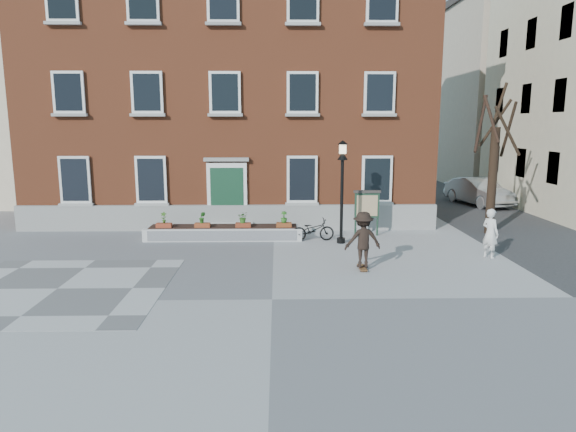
{
  "coord_description": "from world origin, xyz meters",
  "views": [
    {
      "loc": [
        0.15,
        -12.84,
        4.55
      ],
      "look_at": [
        0.5,
        4.0,
        1.5
      ],
      "focal_mm": 32.0,
      "sensor_mm": 36.0,
      "label": 1
    }
  ],
  "objects_px": {
    "bicycle": "(313,230)",
    "parked_car": "(478,192)",
    "bystander": "(490,233)",
    "skateboarder": "(363,240)",
    "lamp_post": "(342,177)",
    "notice_board": "(367,205)"
  },
  "relations": [
    {
      "from": "notice_board",
      "to": "skateboarder",
      "type": "height_order",
      "value": "notice_board"
    },
    {
      "from": "bystander",
      "to": "notice_board",
      "type": "distance_m",
      "value": 5.13
    },
    {
      "from": "notice_board",
      "to": "skateboarder",
      "type": "xyz_separation_m",
      "value": [
        -0.97,
        -4.96,
        -0.3
      ]
    },
    {
      "from": "lamp_post",
      "to": "bystander",
      "type": "bearing_deg",
      "value": -25.64
    },
    {
      "from": "bicycle",
      "to": "lamp_post",
      "type": "distance_m",
      "value": 2.38
    },
    {
      "from": "bystander",
      "to": "skateboarder",
      "type": "bearing_deg",
      "value": 78.2
    },
    {
      "from": "bicycle",
      "to": "bystander",
      "type": "xyz_separation_m",
      "value": [
        5.87,
        -2.69,
        0.41
      ]
    },
    {
      "from": "bicycle",
      "to": "parked_car",
      "type": "height_order",
      "value": "parked_car"
    },
    {
      "from": "bicycle",
      "to": "skateboarder",
      "type": "distance_m",
      "value": 4.26
    },
    {
      "from": "lamp_post",
      "to": "parked_car",
      "type": "bearing_deg",
      "value": 45.87
    },
    {
      "from": "skateboarder",
      "to": "notice_board",
      "type": "bearing_deg",
      "value": 78.88
    },
    {
      "from": "bicycle",
      "to": "skateboarder",
      "type": "xyz_separation_m",
      "value": [
        1.29,
        -4.02,
        0.52
      ]
    },
    {
      "from": "bystander",
      "to": "lamp_post",
      "type": "distance_m",
      "value": 5.59
    },
    {
      "from": "bicycle",
      "to": "parked_car",
      "type": "relative_size",
      "value": 0.36
    },
    {
      "from": "skateboarder",
      "to": "parked_car",
      "type": "bearing_deg",
      "value": 55.96
    },
    {
      "from": "bicycle",
      "to": "notice_board",
      "type": "bearing_deg",
      "value": -74.79
    },
    {
      "from": "bystander",
      "to": "notice_board",
      "type": "height_order",
      "value": "notice_board"
    },
    {
      "from": "parked_car",
      "to": "bicycle",
      "type": "bearing_deg",
      "value": -152.19
    },
    {
      "from": "lamp_post",
      "to": "notice_board",
      "type": "xyz_separation_m",
      "value": [
        1.2,
        1.31,
        -1.28
      ]
    },
    {
      "from": "skateboarder",
      "to": "bystander",
      "type": "bearing_deg",
      "value": 16.28
    },
    {
      "from": "bicycle",
      "to": "parked_car",
      "type": "distance_m",
      "value": 13.24
    },
    {
      "from": "bystander",
      "to": "skateboarder",
      "type": "distance_m",
      "value": 4.77
    }
  ]
}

